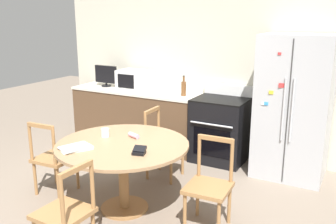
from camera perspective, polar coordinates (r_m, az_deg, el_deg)
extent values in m
cube|color=beige|center=(5.74, 6.56, 6.84)|extent=(5.20, 0.10, 2.60)
cube|color=brown|center=(6.13, -4.79, -0.90)|extent=(2.14, 0.62, 0.86)
cube|color=beige|center=(6.02, -4.89, 3.22)|extent=(2.16, 0.64, 0.03)
cube|color=#B2B5BA|center=(5.05, 18.58, 0.69)|extent=(0.88, 0.71, 1.84)
cube|color=#333333|center=(4.70, 17.76, -0.23)|extent=(0.01, 0.01, 1.77)
cylinder|color=silver|center=(4.69, 17.17, 0.35)|extent=(0.02, 0.02, 0.77)
cylinder|color=silver|center=(4.67, 18.37, 0.20)|extent=(0.02, 0.02, 0.77)
cube|color=#338CD8|center=(4.73, 14.72, 1.24)|extent=(0.05, 0.01, 0.04)
cube|color=red|center=(4.61, 16.63, 8.51)|extent=(0.04, 0.01, 0.03)
cube|color=red|center=(4.65, 16.91, 3.90)|extent=(0.07, 0.02, 0.05)
cube|color=yellow|center=(4.69, 15.44, 2.89)|extent=(0.06, 0.01, 0.04)
cube|color=white|center=(4.75, 14.22, 1.22)|extent=(0.04, 0.01, 0.03)
cube|color=black|center=(5.45, 7.94, -2.79)|extent=(0.74, 0.64, 0.90)
cube|color=black|center=(5.20, 6.61, -4.70)|extent=(0.53, 0.01, 0.40)
cylinder|color=silver|center=(5.09, 6.59, -1.92)|extent=(0.61, 0.02, 0.02)
cube|color=black|center=(5.33, 8.11, 1.92)|extent=(0.74, 0.64, 0.02)
cube|color=white|center=(5.58, 9.21, 3.40)|extent=(0.74, 0.06, 0.16)
cube|color=white|center=(6.05, -5.06, 4.92)|extent=(0.52, 0.37, 0.31)
cube|color=black|center=(5.92, -6.46, 4.67)|extent=(0.30, 0.01, 0.22)
cube|color=silver|center=(5.79, -4.55, 4.49)|extent=(0.10, 0.01, 0.22)
cylinder|color=black|center=(6.38, -9.38, 3.98)|extent=(0.16, 0.16, 0.02)
cylinder|color=black|center=(6.37, -9.39, 4.24)|extent=(0.03, 0.03, 0.04)
cube|color=black|center=(6.35, -9.45, 5.70)|extent=(0.41, 0.05, 0.29)
cylinder|color=brown|center=(5.54, 2.40, 3.55)|extent=(0.07, 0.07, 0.21)
cylinder|color=brown|center=(5.52, 2.41, 5.03)|extent=(0.03, 0.03, 0.08)
cylinder|color=#262626|center=(5.51, 2.42, 5.51)|extent=(0.03, 0.03, 0.01)
cylinder|color=#997551|center=(3.98, -6.94, -4.98)|extent=(1.40, 1.40, 0.03)
cylinder|color=#9E7042|center=(4.12, -6.78, -9.79)|extent=(0.11, 0.11, 0.70)
cylinder|color=#9E7042|center=(4.29, -6.62, -14.23)|extent=(0.52, 0.52, 0.03)
cube|color=#9E7042|center=(3.76, 6.13, -11.43)|extent=(0.44, 0.44, 0.04)
cylinder|color=#9E7042|center=(3.67, 7.72, -16.13)|extent=(0.04, 0.04, 0.41)
cylinder|color=#9E7042|center=(3.77, 2.57, -15.09)|extent=(0.04, 0.04, 0.41)
cylinder|color=#9E7042|center=(3.96, 9.32, -13.75)|extent=(0.04, 0.04, 0.41)
cylinder|color=#9E7042|center=(4.05, 4.53, -12.87)|extent=(0.04, 0.04, 0.41)
cylinder|color=#9E7042|center=(3.78, 9.69, -7.35)|extent=(0.04, 0.04, 0.45)
cylinder|color=#9E7042|center=(3.87, 4.76, -6.59)|extent=(0.04, 0.04, 0.45)
cube|color=#9E7042|center=(3.75, 7.29, -4.06)|extent=(0.35, 0.06, 0.04)
cube|color=#9E7042|center=(4.65, -16.80, -6.74)|extent=(0.45, 0.45, 0.04)
cylinder|color=#9E7042|center=(4.95, -16.79, -8.17)|extent=(0.04, 0.04, 0.41)
cylinder|color=#9E7042|center=(4.74, -13.63, -8.99)|extent=(0.04, 0.04, 0.41)
cylinder|color=#9E7042|center=(4.73, -19.58, -9.54)|extent=(0.04, 0.04, 0.41)
cylinder|color=#9E7042|center=(4.51, -16.39, -10.49)|extent=(0.04, 0.04, 0.41)
cylinder|color=#9E7042|center=(4.55, -20.23, -4.20)|extent=(0.04, 0.04, 0.45)
cylinder|color=#9E7042|center=(4.32, -16.99, -4.91)|extent=(0.04, 0.04, 0.45)
cube|color=#9E7042|center=(4.37, -18.87, -2.01)|extent=(0.35, 0.06, 0.04)
cube|color=#9E7042|center=(3.43, -15.67, -14.63)|extent=(0.43, 0.43, 0.04)
cylinder|color=#9E7042|center=(3.75, -15.35, -15.83)|extent=(0.04, 0.04, 0.41)
cylinder|color=#9E7042|center=(3.09, -15.85, -12.94)|extent=(0.04, 0.04, 0.45)
cylinder|color=#9E7042|center=(3.31, -11.47, -10.75)|extent=(0.04, 0.04, 0.45)
cube|color=#9E7042|center=(3.11, -13.80, -8.43)|extent=(0.05, 0.35, 0.04)
cube|color=#9E7042|center=(4.85, -0.44, -5.15)|extent=(0.43, 0.43, 0.04)
cylinder|color=#9E7042|center=(5.00, 2.24, -7.28)|extent=(0.04, 0.04, 0.41)
cylinder|color=#9E7042|center=(4.72, 0.46, -8.68)|extent=(0.04, 0.04, 0.41)
cylinder|color=#9E7042|center=(5.15, -1.25, -6.63)|extent=(0.04, 0.04, 0.41)
cylinder|color=#9E7042|center=(4.87, -3.20, -7.93)|extent=(0.04, 0.04, 0.41)
cylinder|color=#9E7042|center=(5.00, -1.45, -1.58)|extent=(0.04, 0.04, 0.45)
cylinder|color=#9E7042|center=(4.72, -3.46, -2.62)|extent=(0.04, 0.04, 0.45)
cube|color=#9E7042|center=(4.80, -2.45, 0.26)|extent=(0.05, 0.35, 0.04)
cylinder|color=silver|center=(4.20, -9.54, -3.13)|extent=(0.09, 0.09, 0.09)
cylinder|color=red|center=(4.21, -9.53, -3.40)|extent=(0.08, 0.08, 0.05)
cylinder|color=pink|center=(4.13, -5.25, -3.57)|extent=(0.15, 0.10, 0.05)
cube|color=black|center=(3.66, -4.46, -6.24)|extent=(0.14, 0.12, 0.03)
cube|color=black|center=(3.67, -4.33, -5.69)|extent=(0.14, 0.13, 0.06)
cube|color=white|center=(3.90, -13.90, -5.43)|extent=(0.34, 0.37, 0.01)
cube|color=beige|center=(3.90, -13.91, -5.32)|extent=(0.33, 0.37, 0.01)
cube|color=silver|center=(3.90, -13.91, -5.21)|extent=(0.31, 0.36, 0.01)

